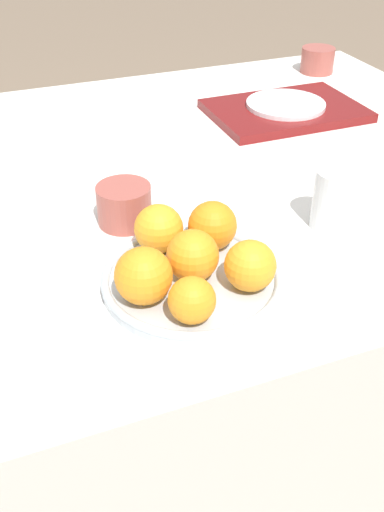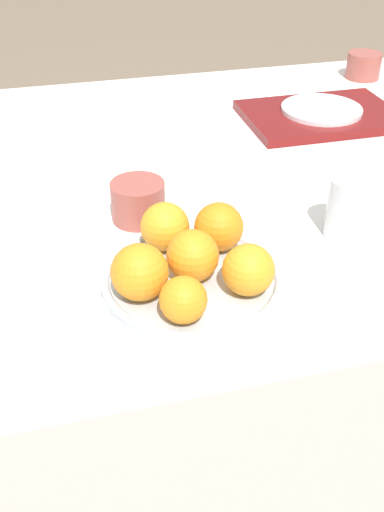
{
  "view_description": "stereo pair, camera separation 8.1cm",
  "coord_description": "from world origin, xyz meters",
  "px_view_note": "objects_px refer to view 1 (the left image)",
  "views": [
    {
      "loc": [
        -0.38,
        -0.97,
        1.24
      ],
      "look_at": [
        -0.14,
        -0.35,
        0.77
      ],
      "focal_mm": 42.0,
      "sensor_mm": 36.0,
      "label": 1
    },
    {
      "loc": [
        -0.3,
        -0.99,
        1.24
      ],
      "look_at": [
        -0.14,
        -0.35,
        0.77
      ],
      "focal_mm": 42.0,
      "sensor_mm": 36.0,
      "label": 2
    }
  ],
  "objects_px": {
    "orange_2": "(250,266)",
    "side_plate": "(286,104)",
    "orange_5": "(159,229)",
    "cup_2": "(317,60)",
    "serving_tray": "(285,111)",
    "water_glass": "(334,199)",
    "orange_4": "(212,225)",
    "fruit_platter": "(192,279)",
    "orange_3": "(192,300)",
    "cup_1": "(124,205)",
    "orange_0": "(193,256)",
    "orange_1": "(143,276)"
  },
  "relations": [
    {
      "from": "orange_0",
      "to": "orange_3",
      "type": "distance_m",
      "value": 0.09
    },
    {
      "from": "orange_1",
      "to": "orange_5",
      "type": "distance_m",
      "value": 0.12
    },
    {
      "from": "fruit_platter",
      "to": "serving_tray",
      "type": "height_order",
      "value": "same"
    },
    {
      "from": "serving_tray",
      "to": "water_glass",
      "type": "bearing_deg",
      "value": -109.98
    },
    {
      "from": "orange_5",
      "to": "side_plate",
      "type": "distance_m",
      "value": 0.62
    },
    {
      "from": "fruit_platter",
      "to": "cup_1",
      "type": "height_order",
      "value": "cup_1"
    },
    {
      "from": "fruit_platter",
      "to": "orange_3",
      "type": "relative_size",
      "value": 4.17
    },
    {
      "from": "orange_2",
      "to": "serving_tray",
      "type": "height_order",
      "value": "orange_2"
    },
    {
      "from": "orange_0",
      "to": "cup_2",
      "type": "xyz_separation_m",
      "value": [
        0.65,
        0.75,
        -0.02
      ]
    },
    {
      "from": "cup_1",
      "to": "cup_2",
      "type": "relative_size",
      "value": 1.01
    },
    {
      "from": "orange_4",
      "to": "cup_2",
      "type": "xyz_separation_m",
      "value": [
        0.6,
        0.69,
        -0.02
      ]
    },
    {
      "from": "orange_4",
      "to": "cup_2",
      "type": "distance_m",
      "value": 0.91
    },
    {
      "from": "orange_0",
      "to": "orange_1",
      "type": "height_order",
      "value": "orange_1"
    },
    {
      "from": "orange_5",
      "to": "cup_2",
      "type": "xyz_separation_m",
      "value": [
        0.67,
        0.67,
        -0.02
      ]
    },
    {
      "from": "water_glass",
      "to": "serving_tray",
      "type": "bearing_deg",
      "value": 70.02
    },
    {
      "from": "orange_2",
      "to": "water_glass",
      "type": "height_order",
      "value": "water_glass"
    },
    {
      "from": "serving_tray",
      "to": "side_plate",
      "type": "height_order",
      "value": "side_plate"
    },
    {
      "from": "orange_3",
      "to": "orange_5",
      "type": "relative_size",
      "value": 0.84
    },
    {
      "from": "orange_0",
      "to": "cup_1",
      "type": "relative_size",
      "value": 0.83
    },
    {
      "from": "side_plate",
      "to": "cup_2",
      "type": "height_order",
      "value": "cup_2"
    },
    {
      "from": "orange_0",
      "to": "side_plate",
      "type": "height_order",
      "value": "orange_0"
    },
    {
      "from": "fruit_platter",
      "to": "serving_tray",
      "type": "distance_m",
      "value": 0.67
    },
    {
      "from": "orange_5",
      "to": "water_glass",
      "type": "xyz_separation_m",
      "value": [
        0.29,
        -0.02,
        -0.0
      ]
    },
    {
      "from": "side_plate",
      "to": "fruit_platter",
      "type": "bearing_deg",
      "value": -129.92
    },
    {
      "from": "orange_3",
      "to": "water_glass",
      "type": "xyz_separation_m",
      "value": [
        0.3,
        0.15,
        0.0
      ]
    },
    {
      "from": "side_plate",
      "to": "orange_2",
      "type": "bearing_deg",
      "value": -123.0
    },
    {
      "from": "serving_tray",
      "to": "side_plate",
      "type": "distance_m",
      "value": 0.02
    },
    {
      "from": "orange_2",
      "to": "water_glass",
      "type": "relative_size",
      "value": 0.71
    },
    {
      "from": "serving_tray",
      "to": "orange_1",
      "type": "bearing_deg",
      "value": -133.37
    },
    {
      "from": "orange_2",
      "to": "side_plate",
      "type": "relative_size",
      "value": 0.4
    },
    {
      "from": "fruit_platter",
      "to": "orange_5",
      "type": "height_order",
      "value": "orange_5"
    },
    {
      "from": "cup_2",
      "to": "orange_4",
      "type": "bearing_deg",
      "value": -130.95
    },
    {
      "from": "cup_2",
      "to": "side_plate",
      "type": "bearing_deg",
      "value": -133.46
    },
    {
      "from": "orange_3",
      "to": "orange_5",
      "type": "height_order",
      "value": "orange_5"
    },
    {
      "from": "fruit_platter",
      "to": "orange_0",
      "type": "bearing_deg",
      "value": -7.45
    },
    {
      "from": "orange_3",
      "to": "water_glass",
      "type": "relative_size",
      "value": 0.62
    },
    {
      "from": "orange_1",
      "to": "orange_2",
      "type": "relative_size",
      "value": 1.09
    },
    {
      "from": "fruit_platter",
      "to": "cup_1",
      "type": "bearing_deg",
      "value": 101.49
    },
    {
      "from": "orange_2",
      "to": "water_glass",
      "type": "xyz_separation_m",
      "value": [
        0.2,
        0.11,
        0.0
      ]
    },
    {
      "from": "orange_3",
      "to": "cup_2",
      "type": "height_order",
      "value": "orange_3"
    },
    {
      "from": "orange_4",
      "to": "serving_tray",
      "type": "xyz_separation_m",
      "value": [
        0.37,
        0.45,
        -0.04
      ]
    },
    {
      "from": "orange_4",
      "to": "water_glass",
      "type": "bearing_deg",
      "value": 1.1
    },
    {
      "from": "fruit_platter",
      "to": "orange_1",
      "type": "bearing_deg",
      "value": -163.82
    },
    {
      "from": "cup_1",
      "to": "cup_2",
      "type": "height_order",
      "value": "cup_1"
    },
    {
      "from": "orange_2",
      "to": "cup_2",
      "type": "height_order",
      "value": "orange_2"
    },
    {
      "from": "orange_0",
      "to": "water_glass",
      "type": "xyz_separation_m",
      "value": [
        0.26,
        0.07,
        -0.0
      ]
    },
    {
      "from": "orange_4",
      "to": "orange_2",
      "type": "bearing_deg",
      "value": -85.84
    },
    {
      "from": "orange_0",
      "to": "side_plate",
      "type": "distance_m",
      "value": 0.67
    },
    {
      "from": "fruit_platter",
      "to": "orange_5",
      "type": "distance_m",
      "value": 0.09
    },
    {
      "from": "fruit_platter",
      "to": "side_plate",
      "type": "height_order",
      "value": "side_plate"
    }
  ]
}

